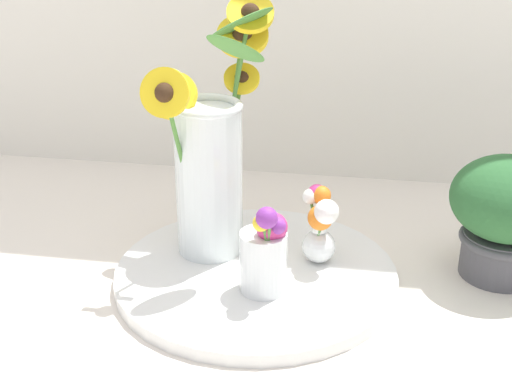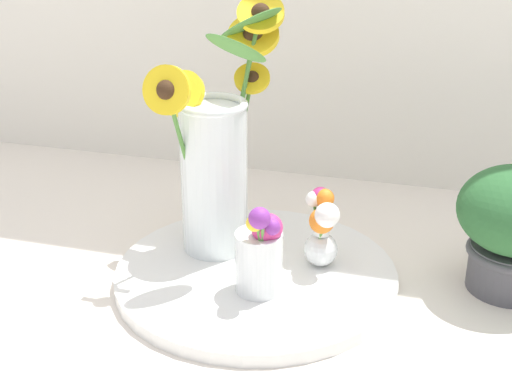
{
  "view_description": "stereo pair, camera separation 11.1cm",
  "coord_description": "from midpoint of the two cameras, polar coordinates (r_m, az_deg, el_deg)",
  "views": [
    {
      "loc": [
        0.14,
        -0.96,
        0.61
      ],
      "look_at": [
        -0.03,
        0.05,
        0.16
      ],
      "focal_mm": 50.0,
      "sensor_mm": 36.0,
      "label": 1
    },
    {
      "loc": [
        0.25,
        -0.93,
        0.61
      ],
      "look_at": [
        -0.03,
        0.05,
        0.16
      ],
      "focal_mm": 50.0,
      "sensor_mm": 36.0,
      "label": 2
    }
  ],
  "objects": [
    {
      "name": "vase_small_center",
      "position": [
        1.09,
        3.3,
        -4.9
      ],
      "size": [
        0.07,
        0.08,
        0.16
      ],
      "color": "white",
      "rests_on": "serving_tray"
    },
    {
      "name": "vase_bulb_right",
      "position": [
        1.17,
        8.03,
        -2.94
      ],
      "size": [
        0.06,
        0.08,
        0.13
      ],
      "color": "white",
      "rests_on": "serving_tray"
    },
    {
      "name": "serving_tray",
      "position": [
        1.18,
        2.71,
        -6.73
      ],
      "size": [
        0.46,
        0.46,
        0.02
      ],
      "color": "white",
      "rests_on": "ground_plane"
    },
    {
      "name": "mason_jar_sunflowers",
      "position": [
        1.18,
        -0.5,
        2.8
      ],
      "size": [
        0.22,
        0.25,
        0.42
      ],
      "color": "silver",
      "rests_on": "serving_tray"
    },
    {
      "name": "ground_plane",
      "position": [
        1.14,
        3.66,
        -8.62
      ],
      "size": [
        6.0,
        6.0,
        0.0
      ],
      "primitive_type": "plane",
      "color": "silver"
    }
  ]
}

